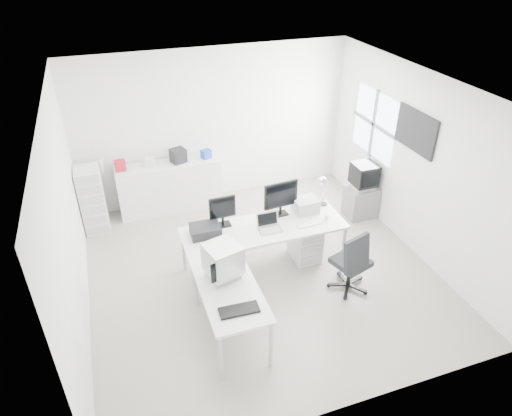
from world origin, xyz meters
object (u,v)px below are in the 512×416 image
object	(u,v)px
laptop	(270,224)
tv_cabinet	(361,202)
lcd_monitor_small	(222,211)
laser_printer	(305,205)
lcd_monitor_large	(281,199)
inkjet_printer	(205,230)
office_chair	(351,259)
filing_cabinet	(93,200)
crt_monitor	(223,263)
drawer_pedestal	(305,241)
side_desk	(230,311)
main_desk	(264,248)
crt_tv	(364,177)
sideboard	(170,186)

from	to	relation	value
laptop	tv_cabinet	size ratio (longest dim) A/B	0.61
lcd_monitor_small	laptop	bearing A→B (deg)	-31.83
laser_printer	lcd_monitor_large	bearing A→B (deg)	174.55
inkjet_printer	tv_cabinet	distance (m)	3.14
office_chair	filing_cabinet	distance (m)	4.36
lcd_monitor_small	crt_monitor	distance (m)	1.14
office_chair	drawer_pedestal	bearing A→B (deg)	91.55
side_desk	crt_monitor	size ratio (longest dim) A/B	3.39
main_desk	lcd_monitor_large	size ratio (longest dim) A/B	4.31
crt_tv	filing_cabinet	world-z (taller)	filing_cabinet
lcd_monitor_large	laptop	xyz separation A→B (m)	(-0.30, -0.35, -0.17)
filing_cabinet	office_chair	bearing A→B (deg)	-39.65
crt_monitor	sideboard	xyz separation A→B (m)	(-0.16, 3.05, -0.50)
lcd_monitor_large	laser_printer	bearing A→B (deg)	-9.36
lcd_monitor_small	office_chair	distance (m)	1.94
sideboard	lcd_monitor_large	bearing A→B (deg)	-55.06
main_desk	inkjet_printer	world-z (taller)	inkjet_printer
lcd_monitor_large	crt_monitor	bearing A→B (deg)	-142.56
lcd_monitor_small	laptop	size ratio (longest dim) A/B	1.41
filing_cabinet	crt_monitor	bearing A→B (deg)	-61.93
crt_monitor	crt_tv	size ratio (longest dim) A/B	0.83
drawer_pedestal	sideboard	distance (m)	2.76
side_desk	tv_cabinet	bearing A→B (deg)	33.01
laptop	side_desk	bearing A→B (deg)	-131.62
drawer_pedestal	sideboard	xyz separation A→B (m)	(-1.71, 2.15, 0.16)
inkjet_printer	lcd_monitor_large	xyz separation A→B (m)	(1.20, 0.15, 0.20)
lcd_monitor_small	crt_tv	xyz separation A→B (m)	(2.70, 0.60, -0.20)
side_desk	office_chair	bearing A→B (deg)	8.71
inkjet_printer	side_desk	bearing A→B (deg)	-88.00
inkjet_printer	crt_tv	world-z (taller)	crt_tv
laptop	drawer_pedestal	bearing A→B (deg)	13.36
laptop	crt_monitor	xyz separation A→B (m)	(-0.90, -0.75, 0.09)
main_desk	filing_cabinet	xyz separation A→B (m)	(-2.35, 1.96, 0.20)
laser_printer	crt_tv	bearing A→B (deg)	23.02
crt_tv	tv_cabinet	bearing A→B (deg)	0.00
inkjet_printer	sideboard	bearing A→B (deg)	96.46
main_desk	tv_cabinet	bearing A→B (deg)	21.54
lcd_monitor_small	laptop	xyz separation A→B (m)	(0.60, -0.35, -0.13)
lcd_monitor_large	laptop	distance (m)	0.49
inkjet_printer	laser_printer	size ratio (longest dim) A/B	1.16
drawer_pedestal	crt_tv	size ratio (longest dim) A/B	1.20
crt_monitor	office_chair	distance (m)	1.91
office_chair	crt_tv	world-z (taller)	office_chair
side_desk	main_desk	bearing A→B (deg)	52.31
crt_tv	sideboard	xyz separation A→B (m)	(-3.16, 1.35, -0.33)
sideboard	crt_tv	bearing A→B (deg)	-23.16
lcd_monitor_small	sideboard	xyz separation A→B (m)	(-0.46, 1.95, -0.53)
main_desk	crt_tv	bearing A→B (deg)	21.54
drawer_pedestal	lcd_monitor_small	bearing A→B (deg)	170.91
sideboard	filing_cabinet	size ratio (longest dim) A/B	1.60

